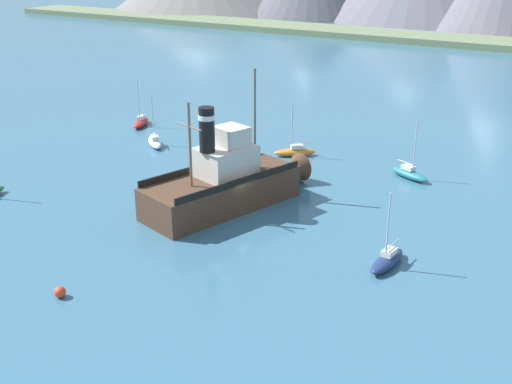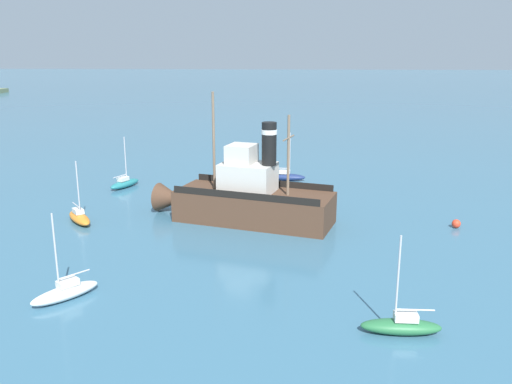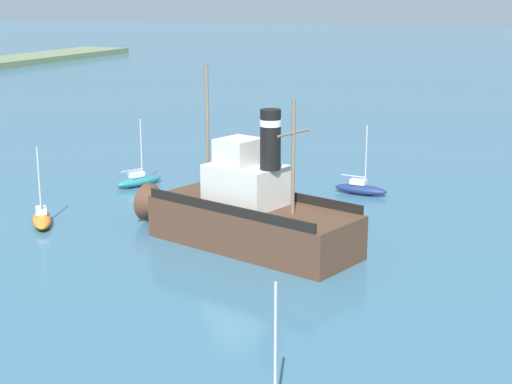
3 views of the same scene
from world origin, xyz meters
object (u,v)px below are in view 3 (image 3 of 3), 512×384
at_px(sailboat_teal, 139,180).
at_px(sailboat_orange, 42,218).
at_px(sailboat_navy, 361,188).
at_px(old_tugboat, 244,213).

distance_m(sailboat_teal, sailboat_orange, 10.89).
distance_m(sailboat_orange, sailboat_navy, 21.66).
distance_m(old_tugboat, sailboat_orange, 13.01).
height_order(sailboat_teal, sailboat_orange, same).
bearing_deg(sailboat_teal, old_tugboat, -127.58).
bearing_deg(sailboat_orange, old_tugboat, -84.70).
height_order(old_tugboat, sailboat_navy, old_tugboat).
bearing_deg(sailboat_orange, sailboat_teal, -1.48).
distance_m(sailboat_teal, sailboat_navy, 16.06).
bearing_deg(sailboat_navy, sailboat_orange, 132.86).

